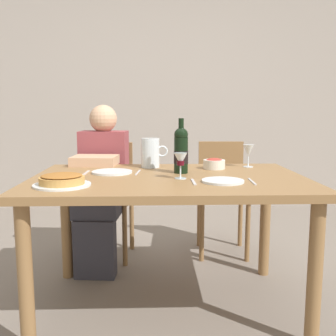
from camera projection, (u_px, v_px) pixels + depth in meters
name	position (u px, v px, depth m)	size (l,w,h in m)	color
ground_plane	(169.00, 305.00, 2.29)	(8.00, 8.00, 0.00)	slate
back_wall	(161.00, 85.00, 4.45)	(8.00, 0.10, 2.80)	#A3998E
dining_table	(169.00, 193.00, 2.19)	(1.50, 1.00, 0.76)	olive
wine_bottle	(181.00, 150.00, 2.28)	(0.08, 0.08, 0.32)	black
water_pitcher	(151.00, 155.00, 2.51)	(0.17, 0.12, 0.19)	silver
baked_tart	(62.00, 180.00, 1.90)	(0.28, 0.28, 0.06)	silver
salad_bowl	(214.00, 163.00, 2.45)	(0.14, 0.14, 0.07)	silver
wine_glass_left_diner	(248.00, 151.00, 2.52)	(0.07, 0.07, 0.14)	silver
wine_glass_right_diner	(180.00, 160.00, 2.09)	(0.07, 0.07, 0.14)	silver
dinner_plate_left_setting	(223.00, 181.00, 2.00)	(0.22, 0.22, 0.01)	silver
dinner_plate_right_setting	(112.00, 172.00, 2.29)	(0.23, 0.23, 0.01)	silver
fork_left_setting	(193.00, 182.00, 2.00)	(0.16, 0.01, 0.01)	silver
knife_left_setting	(252.00, 181.00, 2.01)	(0.18, 0.01, 0.01)	silver
knife_right_setting	(138.00, 172.00, 2.30)	(0.18, 0.01, 0.01)	silver
spoon_right_setting	(86.00, 173.00, 2.29)	(0.16, 0.01, 0.01)	silver
chair_left	(108.00, 191.00, 3.06)	(0.43, 0.43, 0.87)	olive
diner_left	(101.00, 182.00, 2.81)	(0.37, 0.53, 1.16)	#8E3D42
chair_right	(222.00, 189.00, 3.13)	(0.42, 0.42, 0.87)	olive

